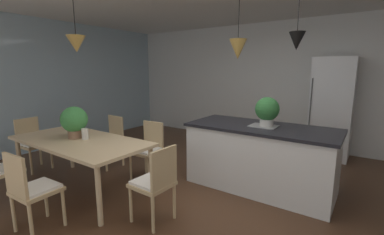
% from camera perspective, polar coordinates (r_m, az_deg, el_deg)
% --- Properties ---
extents(ground_plane, '(10.00, 8.40, 0.04)m').
position_cam_1_polar(ground_plane, '(3.54, 3.13, -18.17)').
color(ground_plane, '#4C301E').
extents(wall_back_kitchen, '(10.00, 0.12, 2.70)m').
position_cam_1_polar(wall_back_kitchen, '(6.14, 19.51, 6.81)').
color(wall_back_kitchen, silver).
rests_on(wall_back_kitchen, ground_plane).
extents(window_wall_left_glazing, '(0.06, 8.40, 2.70)m').
position_cam_1_polar(window_wall_left_glazing, '(6.27, -30.39, 6.04)').
color(window_wall_left_glazing, '#9EB7C6').
rests_on(window_wall_left_glazing, ground_plane).
extents(dining_table, '(2.03, 0.96, 0.73)m').
position_cam_1_polar(dining_table, '(3.91, -23.21, -5.30)').
color(dining_table, '#D1B284').
rests_on(dining_table, ground_plane).
extents(chair_near_right, '(0.42, 0.42, 0.87)m').
position_cam_1_polar(chair_near_right, '(3.22, -31.58, -13.06)').
color(chair_near_right, tan).
rests_on(chair_near_right, ground_plane).
extents(chair_far_right, '(0.42, 0.42, 0.87)m').
position_cam_1_polar(chair_far_right, '(4.14, -9.51, -6.58)').
color(chair_far_right, tan).
rests_on(chair_far_right, ground_plane).
extents(chair_window_end, '(0.43, 0.43, 0.87)m').
position_cam_1_polar(chair_window_end, '(5.16, -31.39, -4.58)').
color(chair_window_end, tan).
rests_on(chair_window_end, ground_plane).
extents(chair_kitchen_end, '(0.41, 0.41, 0.87)m').
position_cam_1_polar(chair_kitchen_end, '(2.95, -7.96, -13.64)').
color(chair_kitchen_end, tan).
rests_on(chair_kitchen_end, ground_plane).
extents(chair_far_left, '(0.42, 0.42, 0.87)m').
position_cam_1_polar(chair_far_left, '(4.79, -17.37, -4.56)').
color(chair_far_left, tan).
rests_on(chair_far_left, ground_plane).
extents(kitchen_island, '(2.02, 0.91, 0.91)m').
position_cam_1_polar(kitchen_island, '(3.87, 14.58, -8.18)').
color(kitchen_island, silver).
rests_on(kitchen_island, ground_plane).
extents(refrigerator, '(0.70, 0.67, 1.90)m').
position_cam_1_polar(refrigerator, '(5.60, 28.11, 1.75)').
color(refrigerator, silver).
rests_on(refrigerator, ground_plane).
extents(pendant_over_table, '(0.24, 0.24, 0.81)m').
position_cam_1_polar(pendant_over_table, '(3.82, -23.89, 14.47)').
color(pendant_over_table, black).
extents(pendant_over_island_main, '(0.25, 0.25, 0.89)m').
position_cam_1_polar(pendant_over_island_main, '(3.83, 9.96, 14.46)').
color(pendant_over_island_main, black).
extents(pendant_over_island_aux, '(0.20, 0.20, 0.79)m').
position_cam_1_polar(pendant_over_island_aux, '(3.58, 21.85, 15.23)').
color(pendant_over_island_aux, black).
extents(potted_plant_on_island, '(0.32, 0.32, 0.41)m').
position_cam_1_polar(potted_plant_on_island, '(3.69, 16.05, 1.51)').
color(potted_plant_on_island, beige).
rests_on(potted_plant_on_island, kitchen_island).
extents(potted_plant_on_table, '(0.36, 0.36, 0.44)m').
position_cam_1_polar(potted_plant_on_table, '(3.96, -24.27, -0.63)').
color(potted_plant_on_table, '#8C664C').
rests_on(potted_plant_on_table, dining_table).
extents(vase_on_dining_table, '(0.09, 0.09, 0.15)m').
position_cam_1_polar(vase_on_dining_table, '(3.87, -22.27, -3.32)').
color(vase_on_dining_table, silver).
rests_on(vase_on_dining_table, dining_table).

